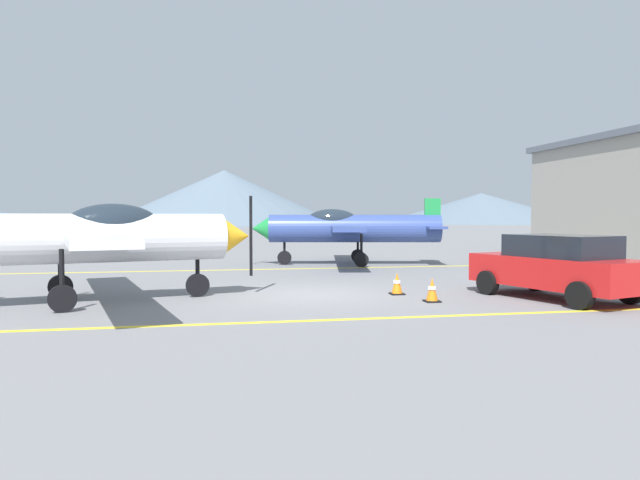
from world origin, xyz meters
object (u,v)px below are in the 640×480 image
(airplane_near, at_px, (85,237))
(traffic_cone_front, at_px, (397,284))
(airplane_mid, at_px, (347,227))
(traffic_cone_side, at_px, (432,290))
(car_sedan, at_px, (557,266))

(airplane_near, bearing_deg, traffic_cone_front, 0.64)
(airplane_mid, distance_m, traffic_cone_side, 10.89)
(airplane_mid, xyz_separation_m, traffic_cone_front, (-0.91, -9.36, -1.31))
(car_sedan, distance_m, traffic_cone_side, 3.30)
(airplane_near, bearing_deg, traffic_cone_side, -9.35)
(traffic_cone_front, bearing_deg, car_sedan, -23.47)
(airplane_near, height_order, traffic_cone_front, airplane_near)
(airplane_near, height_order, traffic_cone_side, airplane_near)
(car_sedan, bearing_deg, airplane_near, 172.54)
(airplane_mid, height_order, car_sedan, airplane_mid)
(airplane_near, xyz_separation_m, traffic_cone_front, (7.82, 0.09, -1.31))
(airplane_mid, relative_size, traffic_cone_side, 16.11)
(airplane_mid, relative_size, car_sedan, 2.05)
(car_sedan, height_order, traffic_cone_front, car_sedan)
(traffic_cone_front, height_order, traffic_cone_side, same)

